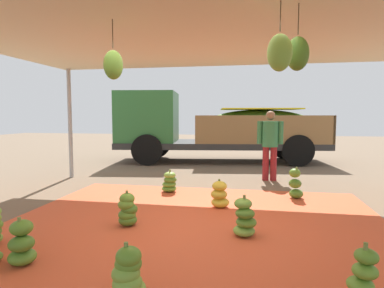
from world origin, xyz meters
The scene contains 13 objects.
ground_plane centered at (0.00, 3.00, 0.00)m, with size 40.00×40.00×0.00m, color brown.
tarp_orange centered at (0.00, 0.00, 0.01)m, with size 5.62×5.21×0.01m, color #D1512D.
tent_canopy centered at (0.01, -0.10, 2.74)m, with size 8.00×7.00×2.83m.
banana_bunch_0 centered at (-1.58, -1.46, 0.23)m, with size 0.38×0.39×0.52m.
banana_bunch_1 centered at (1.72, -1.64, 0.24)m, with size 0.30×0.29×0.55m.
banana_bunch_2 centered at (0.26, 1.12, 0.22)m, with size 0.42×0.42×0.50m.
banana_bunch_4 centered at (-0.88, 2.10, 0.21)m, with size 0.43×0.43×0.47m.
banana_bunch_5 centered at (-0.94, -0.07, 0.23)m, with size 0.37×0.36×0.51m.
banana_bunch_6 centered at (1.63, 2.03, 0.27)m, with size 0.31×0.30×0.60m.
banana_bunch_7 centered at (-0.22, -1.89, 0.23)m, with size 0.35×0.37×0.51m.
banana_bunch_8 centered at (0.72, -0.17, 0.24)m, with size 0.41×0.39×0.54m.
cargo_truck_main centered at (-0.55, 6.93, 1.21)m, with size 7.24×3.11×2.40m.
worker_0 centered at (1.23, 3.80, 1.00)m, with size 0.62×0.38×1.71m.
Camera 1 is at (0.81, -4.46, 1.59)m, focal length 30.95 mm.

